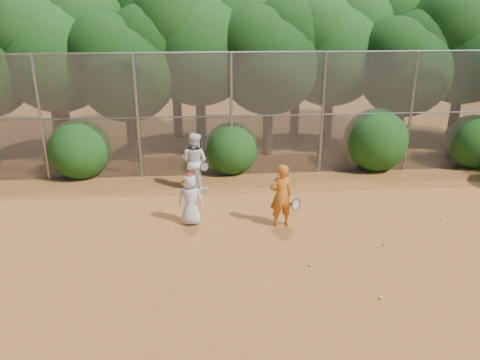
{
  "coord_description": "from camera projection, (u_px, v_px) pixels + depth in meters",
  "views": [
    {
      "loc": [
        -1.91,
        -8.85,
        5.39
      ],
      "look_at": [
        -1.0,
        2.5,
        1.1
      ],
      "focal_mm": 35.0,
      "sensor_mm": 36.0,
      "label": 1
    }
  ],
  "objects": [
    {
      "name": "ball_3",
      "position": [
        441.0,
        219.0,
        12.44
      ],
      "size": [
        0.07,
        0.07,
        0.07
      ],
      "primitive_type": "sphere",
      "color": "#B5DA27",
      "rests_on": "ground"
    },
    {
      "name": "player_white",
      "position": [
        195.0,
        161.0,
        14.32
      ],
      "size": [
        1.09,
        1.03,
        1.78
      ],
      "rotation": [
        0.0,
        0.0,
        2.58
      ],
      "color": "white",
      "rests_on": "ground"
    },
    {
      "name": "fence_back",
      "position": [
        258.0,
        114.0,
        15.17
      ],
      "size": [
        20.05,
        0.09,
        4.03
      ],
      "color": "gray",
      "rests_on": "ground"
    },
    {
      "name": "tree_7",
      "position": [
        468.0,
        36.0,
        17.46
      ],
      "size": [
        4.77,
        4.14,
        6.53
      ],
      "color": "black",
      "rests_on": "ground"
    },
    {
      "name": "ground",
      "position": [
        294.0,
        265.0,
        10.3
      ],
      "size": [
        80.0,
        80.0,
        0.0
      ],
      "primitive_type": "plane",
      "color": "#975522",
      "rests_on": "ground"
    },
    {
      "name": "bush_0",
      "position": [
        80.0,
        147.0,
        15.38
      ],
      "size": [
        2.0,
        2.0,
        2.0
      ],
      "primitive_type": "sphere",
      "color": "#134110",
      "rests_on": "ground"
    },
    {
      "name": "bush_1",
      "position": [
        231.0,
        146.0,
        15.79
      ],
      "size": [
        1.8,
        1.8,
        1.8
      ],
      "primitive_type": "sphere",
      "color": "#134110",
      "rests_on": "ground"
    },
    {
      "name": "tree_5",
      "position": [
        334.0,
        42.0,
        17.54
      ],
      "size": [
        4.51,
        3.92,
        6.17
      ],
      "color": "black",
      "rests_on": "ground"
    },
    {
      "name": "ball_4",
      "position": [
        310.0,
        265.0,
        10.24
      ],
      "size": [
        0.07,
        0.07,
        0.07
      ],
      "primitive_type": "sphere",
      "color": "#B5DA27",
      "rests_on": "ground"
    },
    {
      "name": "bush_3",
      "position": [
        472.0,
        139.0,
        16.4
      ],
      "size": [
        1.9,
        1.9,
        1.9
      ],
      "primitive_type": "sphere",
      "color": "#134110",
      "rests_on": "ground"
    },
    {
      "name": "tree_3",
      "position": [
        200.0,
        34.0,
        16.86
      ],
      "size": [
        4.89,
        4.26,
        6.7
      ],
      "color": "black",
      "rests_on": "ground"
    },
    {
      "name": "tree_4",
      "position": [
        270.0,
        53.0,
        16.7
      ],
      "size": [
        4.19,
        3.64,
        5.73
      ],
      "color": "black",
      "rests_on": "ground"
    },
    {
      "name": "tree_1",
      "position": [
        56.0,
        42.0,
        16.28
      ],
      "size": [
        4.64,
        4.03,
        6.35
      ],
      "color": "black",
      "rests_on": "ground"
    },
    {
      "name": "tree_12",
      "position": [
        402.0,
        27.0,
        19.69
      ],
      "size": [
        5.02,
        4.37,
        6.88
      ],
      "color": "black",
      "rests_on": "ground"
    },
    {
      "name": "ball_5",
      "position": [
        368.0,
        183.0,
        14.98
      ],
      "size": [
        0.07,
        0.07,
        0.07
      ],
      "primitive_type": "sphere",
      "color": "#B5DA27",
      "rests_on": "ground"
    },
    {
      "name": "tree_6",
      "position": [
        407.0,
        61.0,
        16.99
      ],
      "size": [
        3.86,
        3.36,
        5.29
      ],
      "color": "black",
      "rests_on": "ground"
    },
    {
      "name": "ball_2",
      "position": [
        381.0,
        298.0,
        9.09
      ],
      "size": [
        0.07,
        0.07,
        0.07
      ],
      "primitive_type": "sphere",
      "color": "#B5DA27",
      "rests_on": "ground"
    },
    {
      "name": "tree_2",
      "position": [
        127.0,
        61.0,
        16.02
      ],
      "size": [
        3.99,
        3.47,
        5.47
      ],
      "color": "black",
      "rests_on": "ground"
    },
    {
      "name": "tree_9",
      "position": [
        47.0,
        33.0,
        18.3
      ],
      "size": [
        4.83,
        4.2,
        6.62
      ],
      "color": "black",
      "rests_on": "ground"
    },
    {
      "name": "tree_11",
      "position": [
        299.0,
        37.0,
        18.91
      ],
      "size": [
        4.64,
        4.03,
        6.35
      ],
      "color": "black",
      "rests_on": "ground"
    },
    {
      "name": "player_yellow",
      "position": [
        281.0,
        196.0,
        11.87
      ],
      "size": [
        0.84,
        0.58,
        1.66
      ],
      "rotation": [
        0.0,
        0.0,
        3.36
      ],
      "color": "orange",
      "rests_on": "ground"
    },
    {
      "name": "bush_2",
      "position": [
        376.0,
        137.0,
        16.09
      ],
      "size": [
        2.2,
        2.2,
        2.2
      ],
      "primitive_type": "sphere",
      "color": "#134110",
      "rests_on": "ground"
    },
    {
      "name": "tree_10",
      "position": [
        175.0,
        25.0,
        18.76
      ],
      "size": [
        5.15,
        4.48,
        7.06
      ],
      "color": "black",
      "rests_on": "ground"
    },
    {
      "name": "ball_1",
      "position": [
        368.0,
        199.0,
        13.69
      ],
      "size": [
        0.07,
        0.07,
        0.07
      ],
      "primitive_type": "sphere",
      "color": "#B5DA27",
      "rests_on": "ground"
    },
    {
      "name": "player_teen",
      "position": [
        191.0,
        199.0,
        12.02
      ],
      "size": [
        0.73,
        0.53,
        1.4
      ],
      "rotation": [
        0.0,
        0.0,
        2.99
      ],
      "color": "silver",
      "rests_on": "ground"
    },
    {
      "name": "ball_0",
      "position": [
        384.0,
        244.0,
        11.13
      ],
      "size": [
        0.07,
        0.07,
        0.07
      ],
      "primitive_type": "sphere",
      "color": "#B5DA27",
      "rests_on": "ground"
    }
  ]
}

